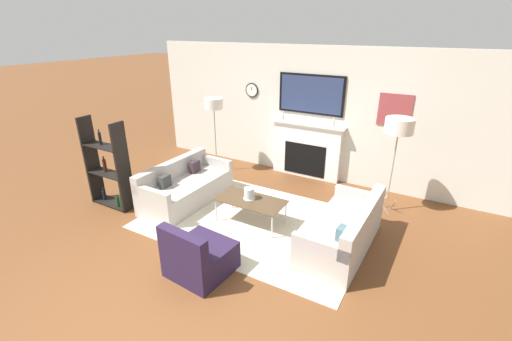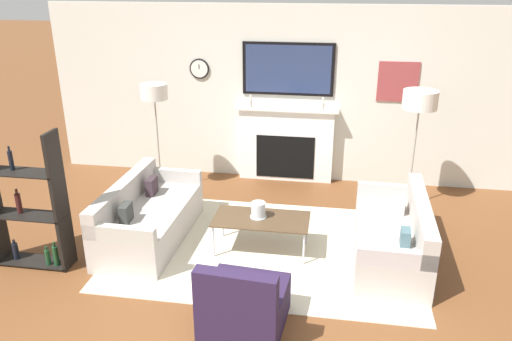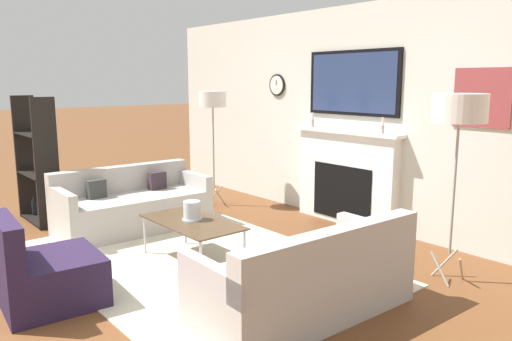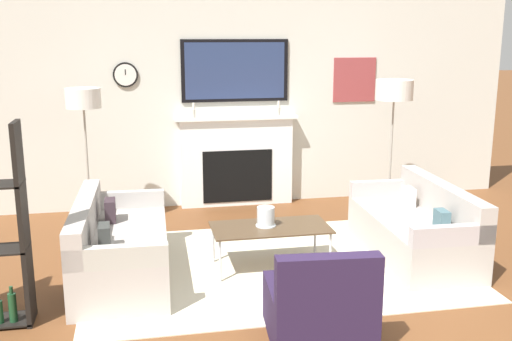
{
  "view_description": "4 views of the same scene",
  "coord_description": "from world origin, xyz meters",
  "px_view_note": "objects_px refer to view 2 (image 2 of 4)",
  "views": [
    {
      "loc": [
        2.46,
        -2.28,
        3.03
      ],
      "look_at": [
        -0.2,
        2.4,
        0.75
      ],
      "focal_mm": 24.0,
      "sensor_mm": 36.0,
      "label": 1
    },
    {
      "loc": [
        0.73,
        -3.22,
        3.12
      ],
      "look_at": [
        -0.19,
        2.41,
        0.85
      ],
      "focal_mm": 35.0,
      "sensor_mm": 36.0,
      "label": 2
    },
    {
      "loc": [
        4.0,
        -0.6,
        1.79
      ],
      "look_at": [
        0.29,
        2.5,
        0.92
      ],
      "focal_mm": 35.0,
      "sensor_mm": 36.0,
      "label": 3
    },
    {
      "loc": [
        -1.25,
        -3.37,
        2.24
      ],
      "look_at": [
        -0.14,
        2.19,
        0.93
      ],
      "focal_mm": 42.0,
      "sensor_mm": 36.0,
      "label": 4
    }
  ],
  "objects_px": {
    "armchair": "(244,305)",
    "couch_right": "(394,238)",
    "couch_left": "(148,219)",
    "floor_lamp_right": "(420,101)",
    "floor_lamp_left": "(154,94)",
    "shelf_unit": "(26,207)",
    "hurricane_candle": "(258,211)",
    "coffee_table": "(261,220)"
  },
  "relations": [
    {
      "from": "hurricane_candle",
      "to": "floor_lamp_left",
      "type": "bearing_deg",
      "value": 139.44
    },
    {
      "from": "couch_left",
      "to": "shelf_unit",
      "type": "relative_size",
      "value": 1.12
    },
    {
      "from": "couch_right",
      "to": "coffee_table",
      "type": "xyz_separation_m",
      "value": [
        -1.54,
        -0.05,
        0.13
      ]
    },
    {
      "from": "coffee_table",
      "to": "hurricane_candle",
      "type": "bearing_deg",
      "value": 143.11
    },
    {
      "from": "couch_right",
      "to": "armchair",
      "type": "xyz_separation_m",
      "value": [
        -1.48,
        -1.48,
        -0.02
      ]
    },
    {
      "from": "armchair",
      "to": "floor_lamp_right",
      "type": "height_order",
      "value": "floor_lamp_right"
    },
    {
      "from": "couch_left",
      "to": "shelf_unit",
      "type": "bearing_deg",
      "value": -144.77
    },
    {
      "from": "floor_lamp_left",
      "to": "couch_left",
      "type": "bearing_deg",
      "value": -76.57
    },
    {
      "from": "couch_left",
      "to": "couch_right",
      "type": "xyz_separation_m",
      "value": [
        2.97,
        -0.0,
        -0.0
      ]
    },
    {
      "from": "couch_left",
      "to": "floor_lamp_left",
      "type": "bearing_deg",
      "value": 103.43
    },
    {
      "from": "floor_lamp_left",
      "to": "floor_lamp_right",
      "type": "height_order",
      "value": "floor_lamp_right"
    },
    {
      "from": "hurricane_candle",
      "to": "armchair",
      "type": "bearing_deg",
      "value": -86.37
    },
    {
      "from": "couch_left",
      "to": "hurricane_candle",
      "type": "distance_m",
      "value": 1.41
    },
    {
      "from": "hurricane_candle",
      "to": "shelf_unit",
      "type": "relative_size",
      "value": 0.12
    },
    {
      "from": "shelf_unit",
      "to": "armchair",
      "type": "bearing_deg",
      "value": -15.79
    },
    {
      "from": "couch_right",
      "to": "hurricane_candle",
      "type": "bearing_deg",
      "value": -179.13
    },
    {
      "from": "floor_lamp_left",
      "to": "floor_lamp_right",
      "type": "relative_size",
      "value": 0.98
    },
    {
      "from": "couch_right",
      "to": "hurricane_candle",
      "type": "height_order",
      "value": "couch_right"
    },
    {
      "from": "armchair",
      "to": "hurricane_candle",
      "type": "relative_size",
      "value": 4.09
    },
    {
      "from": "couch_left",
      "to": "couch_right",
      "type": "bearing_deg",
      "value": -0.04
    },
    {
      "from": "hurricane_candle",
      "to": "floor_lamp_right",
      "type": "relative_size",
      "value": 0.12
    },
    {
      "from": "floor_lamp_left",
      "to": "couch_right",
      "type": "bearing_deg",
      "value": -23.87
    },
    {
      "from": "couch_left",
      "to": "coffee_table",
      "type": "distance_m",
      "value": 1.44
    },
    {
      "from": "armchair",
      "to": "hurricane_candle",
      "type": "xyz_separation_m",
      "value": [
        -0.09,
        1.46,
        0.25
      ]
    },
    {
      "from": "couch_left",
      "to": "coffee_table",
      "type": "xyz_separation_m",
      "value": [
        1.44,
        -0.06,
        0.12
      ]
    },
    {
      "from": "couch_left",
      "to": "floor_lamp_right",
      "type": "bearing_deg",
      "value": 23.87
    },
    {
      "from": "coffee_table",
      "to": "armchair",
      "type": "bearing_deg",
      "value": -87.91
    },
    {
      "from": "couch_right",
      "to": "coffee_table",
      "type": "distance_m",
      "value": 1.54
    },
    {
      "from": "shelf_unit",
      "to": "couch_left",
      "type": "bearing_deg",
      "value": 35.23
    },
    {
      "from": "floor_lamp_left",
      "to": "shelf_unit",
      "type": "relative_size",
      "value": 1.03
    },
    {
      "from": "couch_right",
      "to": "hurricane_candle",
      "type": "distance_m",
      "value": 1.59
    },
    {
      "from": "armchair",
      "to": "floor_lamp_right",
      "type": "xyz_separation_m",
      "value": [
        1.83,
        2.95,
        1.28
      ]
    },
    {
      "from": "floor_lamp_left",
      "to": "shelf_unit",
      "type": "bearing_deg",
      "value": -107.98
    },
    {
      "from": "floor_lamp_right",
      "to": "shelf_unit",
      "type": "distance_m",
      "value": 4.99
    },
    {
      "from": "armchair",
      "to": "couch_right",
      "type": "bearing_deg",
      "value": 44.93
    },
    {
      "from": "armchair",
      "to": "floor_lamp_left",
      "type": "relative_size",
      "value": 0.49
    },
    {
      "from": "hurricane_candle",
      "to": "floor_lamp_left",
      "type": "relative_size",
      "value": 0.12
    },
    {
      "from": "armchair",
      "to": "floor_lamp_left",
      "type": "height_order",
      "value": "floor_lamp_left"
    },
    {
      "from": "couch_left",
      "to": "floor_lamp_right",
      "type": "distance_m",
      "value": 3.84
    },
    {
      "from": "coffee_table",
      "to": "floor_lamp_right",
      "type": "distance_m",
      "value": 2.68
    },
    {
      "from": "floor_lamp_right",
      "to": "hurricane_candle",
      "type": "bearing_deg",
      "value": -142.15
    },
    {
      "from": "hurricane_candle",
      "to": "coffee_table",
      "type": "bearing_deg",
      "value": -36.89
    }
  ]
}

